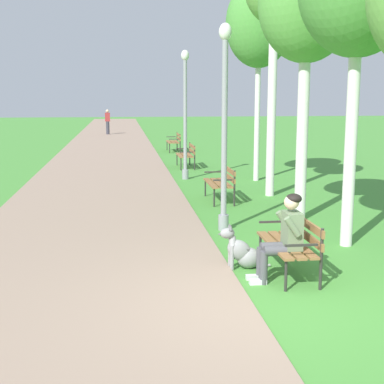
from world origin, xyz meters
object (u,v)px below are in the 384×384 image
object	(u,v)px
birch_tree_third	(307,6)
pedestrian_distant	(108,122)
park_bench_far	(187,153)
park_bench_furthest	(175,140)
dog_grey	(242,252)
person_seated_on_near_bench	(284,234)
birch_tree_fifth	(259,25)
park_bench_near	(292,240)
lamp_post_mid	(185,113)
park_bench_mid	(222,180)
lamp_post_near	(224,126)

from	to	relation	value
birch_tree_third	pedestrian_distant	world-z (taller)	birch_tree_third
park_bench_far	park_bench_furthest	bearing A→B (deg)	88.93
park_bench_furthest	park_bench_far	bearing A→B (deg)	-91.07
dog_grey	pedestrian_distant	bearing A→B (deg)	95.20
person_seated_on_near_bench	pedestrian_distant	xyz separation A→B (m)	(-3.07, 29.42, 0.16)
birch_tree_fifth	park_bench_near	bearing A→B (deg)	-100.53
park_bench_furthest	birch_tree_fifth	world-z (taller)	birch_tree_fifth
park_bench_near	park_bench_furthest	bearing A→B (deg)	89.94
park_bench_near	dog_grey	size ratio (longest dim) A/B	1.80
lamp_post_mid	pedestrian_distant	distance (m)	20.01
birch_tree_fifth	person_seated_on_near_bench	bearing A→B (deg)	-101.48
dog_grey	pedestrian_distant	world-z (taller)	pedestrian_distant
pedestrian_distant	park_bench_furthest	bearing A→B (deg)	-73.68
park_bench_far	lamp_post_mid	distance (m)	3.17
park_bench_furthest	birch_tree_third	size ratio (longest dim) A/B	0.27
park_bench_near	person_seated_on_near_bench	bearing A→B (deg)	-127.38
park_bench_mid	birch_tree_third	distance (m)	4.59
lamp_post_near	pedestrian_distant	xyz separation A→B (m)	(-2.78, 26.37, -1.17)
park_bench_mid	lamp_post_near	bearing A→B (deg)	-99.59
pedestrian_distant	dog_grey	bearing A→B (deg)	-84.80
park_bench_mid	park_bench_furthest	xyz separation A→B (m)	(0.02, 12.17, 0.00)
park_bench_mid	birch_tree_fifth	world-z (taller)	birch_tree_fifth
lamp_post_mid	birch_tree_fifth	xyz separation A→B (m)	(2.12, -0.54, 2.59)
park_bench_mid	lamp_post_mid	xyz separation A→B (m)	(-0.47, 3.66, 1.52)
dog_grey	person_seated_on_near_bench	bearing A→B (deg)	-53.80
park_bench_near	lamp_post_near	size ratio (longest dim) A/B	0.39
park_bench_far	pedestrian_distant	bearing A→B (deg)	100.62
pedestrian_distant	lamp_post_mid	bearing A→B (deg)	-81.92
park_bench_mid	lamp_post_near	size ratio (longest dim) A/B	0.39
park_bench_near	person_seated_on_near_bench	xyz separation A→B (m)	(-0.21, -0.27, 0.17)
person_seated_on_near_bench	dog_grey	xyz separation A→B (m)	(-0.45, 0.62, -0.42)
park_bench_furthest	birch_tree_fifth	xyz separation A→B (m)	(1.62, -9.04, 4.10)
lamp_post_mid	birch_tree_fifth	bearing A→B (deg)	-14.27
park_bench_mid	park_bench_far	world-z (taller)	same
park_bench_near	birch_tree_fifth	xyz separation A→B (m)	(1.64, 8.84, 4.10)
park_bench_far	birch_tree_fifth	distance (m)	5.54
lamp_post_mid	birch_tree_third	xyz separation A→B (m)	(1.73, -5.91, 2.29)
park_bench_near	lamp_post_near	world-z (taller)	lamp_post_near
park_bench_far	birch_tree_third	size ratio (longest dim) A/B	0.27
park_bench_far	dog_grey	distance (m)	11.80
park_bench_near	park_bench_far	world-z (taller)	same
park_bench_near	park_bench_mid	bearing A→B (deg)	90.03
lamp_post_near	lamp_post_mid	distance (m)	6.60
park_bench_mid	dog_grey	bearing A→B (deg)	-97.01
park_bench_near	dog_grey	distance (m)	0.79
pedestrian_distant	park_bench_far	bearing A→B (deg)	-79.38
lamp_post_mid	birch_tree_third	bearing A→B (deg)	-73.67
birch_tree_fifth	park_bench_mid	bearing A→B (deg)	-117.76
lamp_post_near	birch_tree_third	xyz separation A→B (m)	(1.75, 0.68, 2.30)
park_bench_near	pedestrian_distant	bearing A→B (deg)	96.42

